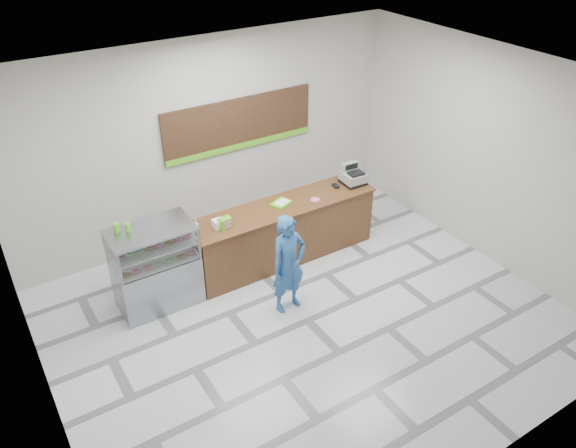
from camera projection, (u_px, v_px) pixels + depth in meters
floor at (308, 320)px, 8.25m from camera, size 7.00×7.00×0.00m
back_wall at (210, 141)px, 9.46m from camera, size 7.00×0.00×7.00m
ceiling at (314, 88)px, 6.39m from camera, size 7.00×7.00×0.00m
sales_counter at (284, 232)px, 9.33m from camera, size 3.26×0.76×1.03m
display_case at (156, 267)px, 8.24m from camera, size 1.22×0.72×1.33m
menu_board at (240, 125)px, 9.59m from camera, size 2.80×0.06×0.90m
cash_register at (353, 176)px, 9.63m from camera, size 0.40×0.41×0.35m
card_terminal at (336, 186)px, 9.58m from camera, size 0.10×0.16×0.04m
serving_tray at (281, 203)px, 9.10m from camera, size 0.40×0.35×0.02m
napkin_box at (218, 224)px, 8.45m from camera, size 0.15×0.15×0.13m
straw_cup at (196, 227)px, 8.40m from camera, size 0.07×0.07×0.11m
promo_box at (225, 223)px, 8.44m from camera, size 0.20×0.15×0.17m
donut_decal at (315, 199)px, 9.21m from camera, size 0.16×0.16×0.00m
green_cup_left at (116, 227)px, 7.80m from camera, size 0.09×0.09×0.14m
green_cup_right at (128, 227)px, 7.82m from camera, size 0.08×0.08×0.12m
customer at (289, 264)px, 8.11m from camera, size 0.60×0.42×1.57m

